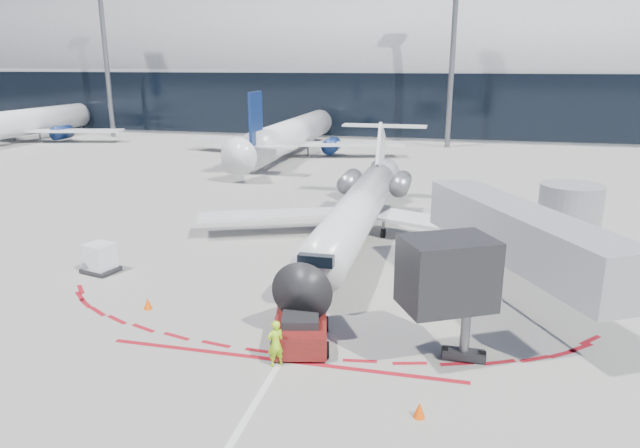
% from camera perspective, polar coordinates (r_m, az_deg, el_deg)
% --- Properties ---
extents(ground, '(260.00, 260.00, 0.00)m').
position_cam_1_polar(ground, '(32.52, 2.03, -3.78)').
color(ground, gray).
rests_on(ground, ground).
extents(apron_centerline, '(0.25, 40.00, 0.01)m').
position_cam_1_polar(apron_centerline, '(34.38, 2.68, -2.68)').
color(apron_centerline, silver).
rests_on(apron_centerline, ground).
extents(apron_stop_bar, '(14.00, 0.25, 0.01)m').
position_cam_1_polar(apron_stop_bar, '(22.32, -3.92, -13.44)').
color(apron_stop_bar, maroon).
rests_on(apron_stop_bar, ground).
extents(terminal_building, '(150.00, 24.15, 24.00)m').
position_cam_1_polar(terminal_building, '(95.25, 10.00, 14.16)').
color(terminal_building, '#95999B').
rests_on(terminal_building, ground).
extents(jet_bridge, '(10.03, 15.20, 4.90)m').
position_cam_1_polar(jet_bridge, '(28.45, 20.56, -1.33)').
color(jet_bridge, '#93959B').
rests_on(jet_bridge, ground).
extents(light_mast_west, '(0.70, 0.70, 25.00)m').
position_cam_1_polar(light_mast_west, '(93.21, -20.67, 15.84)').
color(light_mast_west, slate).
rests_on(light_mast_west, ground).
extents(light_mast_centre, '(0.70, 0.70, 25.00)m').
position_cam_1_polar(light_mast_centre, '(78.09, 13.14, 16.60)').
color(light_mast_centre, slate).
rests_on(light_mast_centre, ground).
extents(regional_jet, '(21.38, 26.37, 6.60)m').
position_cam_1_polar(regional_jet, '(35.58, 3.96, 1.63)').
color(regional_jet, silver).
rests_on(regional_jet, ground).
extents(pushback_tug, '(2.84, 5.35, 1.36)m').
position_cam_1_polar(pushback_tug, '(23.18, -1.93, -10.58)').
color(pushback_tug, '#53130B').
rests_on(pushback_tug, ground).
extents(ramp_worker, '(0.78, 0.77, 1.82)m').
position_cam_1_polar(ramp_worker, '(21.59, -4.47, -11.80)').
color(ramp_worker, '#AAE818').
rests_on(ramp_worker, ground).
extents(uld_container, '(2.01, 1.83, 1.60)m').
position_cam_1_polar(uld_container, '(32.84, -21.16, -3.22)').
color(uld_container, black).
rests_on(uld_container, ground).
extents(safety_cone_left, '(0.40, 0.40, 0.55)m').
position_cam_1_polar(safety_cone_left, '(27.52, -16.85, -7.62)').
color(safety_cone_left, '#F64F05').
rests_on(safety_cone_left, ground).
extents(safety_cone_right, '(0.39, 0.39, 0.54)m').
position_cam_1_polar(safety_cone_right, '(19.32, 9.92, -17.83)').
color(safety_cone_right, '#F64F05').
rests_on(safety_cone_right, ground).
extents(bg_airliner_0, '(33.04, 34.98, 10.69)m').
position_cam_1_polar(bg_airliner_0, '(93.30, -27.22, 10.70)').
color(bg_airliner_0, silver).
rests_on(bg_airliner_0, ground).
extents(bg_airliner_1, '(31.73, 33.59, 10.26)m').
position_cam_1_polar(bg_airliner_1, '(70.20, -2.68, 11.09)').
color(bg_airliner_1, silver).
rests_on(bg_airliner_1, ground).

